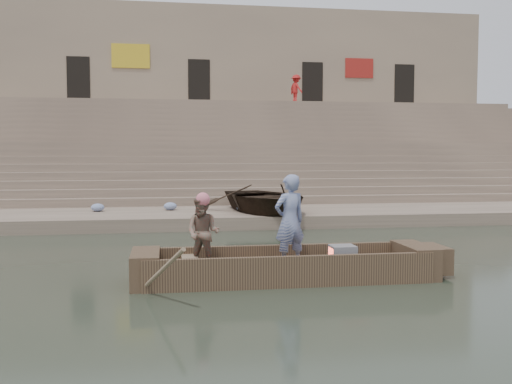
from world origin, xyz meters
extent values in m
plane|color=#253024|center=(0.00, 0.00, 0.00)|extent=(120.00, 120.00, 0.00)
cube|color=gray|center=(0.00, 8.00, 0.20)|extent=(32.00, 4.00, 0.40)
cube|color=gray|center=(0.00, 15.50, 1.40)|extent=(32.00, 3.00, 2.80)
cube|color=gray|center=(0.00, 22.50, 2.60)|extent=(32.00, 3.00, 5.20)
cube|color=gray|center=(0.00, 10.25, 0.35)|extent=(32.00, 0.50, 0.70)
cube|color=gray|center=(0.00, 10.75, 0.50)|extent=(32.00, 0.50, 1.00)
cube|color=gray|center=(0.00, 11.25, 0.65)|extent=(32.00, 0.50, 1.30)
cube|color=gray|center=(0.00, 11.75, 0.80)|extent=(32.00, 0.50, 1.60)
cube|color=gray|center=(0.00, 12.25, 0.95)|extent=(32.00, 0.50, 1.90)
cube|color=gray|center=(0.00, 12.75, 1.10)|extent=(32.00, 0.50, 2.20)
cube|color=gray|center=(0.00, 13.25, 1.25)|extent=(32.00, 0.50, 2.50)
cube|color=gray|center=(0.00, 13.75, 1.40)|extent=(32.00, 0.50, 2.80)
cube|color=gray|center=(0.00, 17.25, 1.55)|extent=(32.00, 0.50, 3.10)
cube|color=gray|center=(0.00, 17.75, 1.70)|extent=(32.00, 0.50, 3.40)
cube|color=gray|center=(0.00, 18.25, 1.85)|extent=(32.00, 0.50, 3.70)
cube|color=gray|center=(0.00, 18.75, 2.00)|extent=(32.00, 0.50, 4.00)
cube|color=gray|center=(0.00, 19.25, 2.15)|extent=(32.00, 0.50, 4.30)
cube|color=gray|center=(0.00, 19.75, 2.30)|extent=(32.00, 0.50, 4.60)
cube|color=gray|center=(0.00, 20.25, 2.45)|extent=(32.00, 0.50, 4.90)
cube|color=gray|center=(0.00, 20.75, 2.60)|extent=(32.00, 0.50, 5.20)
cube|color=gray|center=(0.00, 26.50, 5.60)|extent=(32.00, 5.00, 11.20)
cube|color=black|center=(-9.00, 24.05, 6.60)|extent=(1.30, 0.18, 2.60)
cube|color=black|center=(-2.00, 24.05, 6.60)|extent=(1.30, 0.18, 2.60)
cube|color=black|center=(5.00, 24.05, 6.60)|extent=(1.30, 0.18, 2.60)
cube|color=black|center=(11.00, 24.05, 6.60)|extent=(1.30, 0.18, 2.60)
cube|color=gold|center=(-6.00, 23.98, 8.00)|extent=(2.20, 0.10, 1.40)
cube|color=maroon|center=(8.00, 23.98, 7.60)|extent=(1.80, 0.10, 1.20)
cube|color=brown|center=(-1.86, -0.77, 0.11)|extent=(5.00, 1.30, 0.22)
cube|color=brown|center=(-1.86, -1.39, 0.28)|extent=(5.20, 0.12, 0.56)
cube|color=brown|center=(-1.86, -0.15, 0.28)|extent=(5.20, 0.12, 0.56)
cube|color=brown|center=(-4.41, -0.77, 0.30)|extent=(0.50, 1.30, 0.60)
cube|color=brown|center=(0.69, -0.77, 0.30)|extent=(0.50, 1.30, 0.60)
cube|color=brown|center=(1.09, -0.77, 0.32)|extent=(0.35, 0.90, 0.50)
cube|color=#937A5B|center=(-3.61, -0.77, 0.40)|extent=(0.30, 1.20, 0.08)
cylinder|color=#937A5B|center=(-4.26, -1.67, 0.30)|extent=(1.03, 2.10, 1.36)
sphere|color=#DC6D7C|center=(-3.37, -0.63, 1.51)|extent=(0.26, 0.26, 0.26)
imported|color=navy|center=(-1.75, -0.67, 1.09)|extent=(0.74, 0.61, 1.74)
imported|color=#2B8367|center=(-3.37, -0.63, 0.90)|extent=(0.81, 0.74, 1.35)
cube|color=slate|center=(-0.75, -0.77, 0.42)|extent=(0.46, 0.42, 0.40)
cube|color=#E5593F|center=(-0.96, -0.77, 0.42)|extent=(0.04, 0.34, 0.32)
imported|color=#2D2116|center=(-0.82, 7.39, 0.86)|extent=(4.20, 5.13, 0.93)
imported|color=red|center=(3.43, 21.60, 6.00)|extent=(0.94, 1.18, 1.60)
ellipsoid|color=#3F5999|center=(-6.28, 8.50, 0.53)|extent=(0.44, 0.44, 0.26)
ellipsoid|color=#3F5999|center=(-3.89, 8.59, 0.53)|extent=(0.44, 0.44, 0.26)
ellipsoid|color=#3F5999|center=(-1.50, 7.81, 0.53)|extent=(0.44, 0.44, 0.26)
camera|label=1|loc=(-4.03, -11.17, 2.38)|focal=40.57mm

